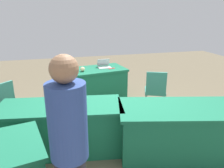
{
  "coord_description": "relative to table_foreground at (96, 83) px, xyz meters",
  "views": [
    {
      "loc": [
        0.94,
        3.5,
        2.14
      ],
      "look_at": [
        -0.02,
        -0.11,
        0.9
      ],
      "focal_mm": 35.59,
      "sensor_mm": 36.0,
      "label": 1
    }
  ],
  "objects": [
    {
      "name": "ground_plane",
      "position": [
        0.05,
        1.78,
        -0.38
      ],
      "size": [
        14.4,
        14.4,
        0.0
      ],
      "primitive_type": "plane",
      "color": "brown"
    },
    {
      "name": "table_foreground",
      "position": [
        0.0,
        0.0,
        0.0
      ],
      "size": [
        1.55,
        1.04,
        0.77
      ],
      "rotation": [
        0.0,
        0.0,
        0.15
      ],
      "color": "#196647",
      "rests_on": "ground"
    },
    {
      "name": "table_mid_left",
      "position": [
        0.96,
        2.07,
        0.0
      ],
      "size": [
        1.99,
        1.05,
        0.77
      ],
      "rotation": [
        0.0,
        0.0,
        -0.16
      ],
      "color": "#196647",
      "rests_on": "ground"
    },
    {
      "name": "table_mid_right",
      "position": [
        -0.8,
        2.62,
        0.0
      ],
      "size": [
        2.05,
        1.3,
        0.77
      ],
      "rotation": [
        0.0,
        0.0,
        -0.24
      ],
      "color": "#196647",
      "rests_on": "ground"
    },
    {
      "name": "chair_near_front",
      "position": [
        1.99,
        1.23,
        0.17
      ],
      "size": [
        0.62,
        0.62,
        0.96
      ],
      "rotation": [
        0.0,
        0.0,
        3.93
      ],
      "color": "#9E9993",
      "rests_on": "ground"
    },
    {
      "name": "chair_tucked_left",
      "position": [
        -1.07,
        1.18,
        0.16
      ],
      "size": [
        0.57,
        0.57,
        0.95
      ],
      "rotation": [
        0.0,
        0.0,
        2.75
      ],
      "color": "#9E9993",
      "rests_on": "ground"
    },
    {
      "name": "person_presenter",
      "position": [
        0.92,
        3.53,
        0.64
      ],
      "size": [
        0.46,
        0.46,
        1.82
      ],
      "rotation": [
        0.0,
        0.0,
        1.05
      ],
      "color": "#26262D",
      "rests_on": "ground"
    },
    {
      "name": "laptop_silver",
      "position": [
        -0.23,
        -0.07,
        0.42
      ],
      "size": [
        0.32,
        0.3,
        0.21
      ],
      "rotation": [
        0.0,
        0.0,
        0.01
      ],
      "color": "silver",
      "rests_on": "table_foreground"
    },
    {
      "name": "yarn_ball",
      "position": [
        0.35,
        0.17,
        0.44
      ],
      "size": [
        0.11,
        0.11,
        0.11
      ],
      "primitive_type": "sphere",
      "color": "beige",
      "rests_on": "table_foreground"
    },
    {
      "name": "scissors_red",
      "position": [
        -0.38,
        0.09,
        0.38
      ],
      "size": [
        0.18,
        0.09,
        0.01
      ],
      "primitive_type": "cube",
      "rotation": [
        0.0,
        0.0,
        0.34
      ],
      "color": "red",
      "rests_on": "table_foreground"
    }
  ]
}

